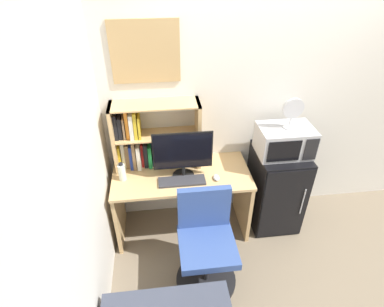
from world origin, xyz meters
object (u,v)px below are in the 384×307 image
(monitor, at_px, (183,153))
(wall_corkboard, at_px, (145,52))
(computer_mouse, at_px, (216,178))
(desk_chair, at_px, (206,246))
(hutch_bookshelf, at_px, (143,137))
(desk_fan, at_px, (293,111))
(water_bottle, at_px, (122,172))
(keyboard, at_px, (182,181))
(mini_fridge, at_px, (275,188))
(microwave, at_px, (285,141))

(monitor, xyz_separation_m, wall_corkboard, (-0.27, 0.34, 0.83))
(computer_mouse, xyz_separation_m, desk_chair, (-0.17, -0.50, -0.36))
(hutch_bookshelf, height_order, desk_fan, desk_fan)
(water_bottle, distance_m, desk_fan, 1.66)
(keyboard, xyz_separation_m, wall_corkboard, (-0.25, 0.43, 1.09))
(keyboard, xyz_separation_m, mini_fridge, (1.01, 0.15, -0.31))
(monitor, distance_m, water_bottle, 0.60)
(water_bottle, bearing_deg, computer_mouse, -6.50)
(hutch_bookshelf, relative_size, desk_chair, 0.88)
(water_bottle, height_order, microwave, microwave)
(water_bottle, height_order, desk_chair, water_bottle)
(microwave, relative_size, wall_corkboard, 0.87)
(mini_fridge, bearing_deg, microwave, 89.67)
(hutch_bookshelf, distance_m, water_bottle, 0.38)
(monitor, xyz_separation_m, desk_fan, (1.01, 0.06, 0.34))
(computer_mouse, bearing_deg, mini_fridge, 11.89)
(hutch_bookshelf, height_order, water_bottle, hutch_bookshelf)
(wall_corkboard, bearing_deg, desk_fan, -12.40)
(mini_fridge, height_order, microwave, microwave)
(mini_fridge, relative_size, desk_chair, 0.96)
(desk_chair, distance_m, wall_corkboard, 1.76)
(desk_chair, bearing_deg, computer_mouse, 71.12)
(monitor, distance_m, wall_corkboard, 0.94)
(water_bottle, relative_size, desk_fan, 0.63)
(computer_mouse, distance_m, desk_chair, 0.64)
(computer_mouse, distance_m, desk_fan, 0.93)
(microwave, distance_m, wall_corkboard, 1.52)
(monitor, height_order, mini_fridge, monitor)
(computer_mouse, distance_m, microwave, 0.75)
(hutch_bookshelf, xyz_separation_m, desk_chair, (0.50, -0.82, -0.66))
(microwave, bearing_deg, desk_chair, -142.79)
(computer_mouse, xyz_separation_m, desk_fan, (0.70, 0.14, 0.59))
(desk_chair, bearing_deg, hutch_bookshelf, 121.45)
(hutch_bookshelf, distance_m, mini_fridge, 1.50)
(monitor, relative_size, microwave, 1.07)
(computer_mouse, bearing_deg, desk_fan, 11.35)
(hutch_bookshelf, xyz_separation_m, keyboard, (0.34, -0.32, -0.31))
(desk_fan, bearing_deg, keyboard, -171.90)
(desk_fan, height_order, desk_chair, desk_fan)
(monitor, distance_m, desk_fan, 1.07)
(computer_mouse, relative_size, desk_fan, 0.32)
(hutch_bookshelf, relative_size, wall_corkboard, 1.40)
(water_bottle, height_order, mini_fridge, water_bottle)
(monitor, bearing_deg, computer_mouse, -15.01)
(mini_fridge, relative_size, microwave, 1.75)
(water_bottle, height_order, desk_fan, desk_fan)
(water_bottle, bearing_deg, mini_fridge, 1.57)
(microwave, height_order, desk_fan, desk_fan)
(monitor, relative_size, water_bottle, 2.92)
(mini_fridge, xyz_separation_m, desk_fan, (0.02, -0.00, 0.91))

